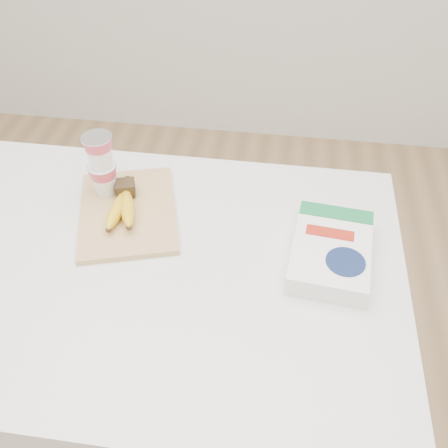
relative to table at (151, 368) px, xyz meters
name	(u,v)px	position (x,y,z in m)	size (l,w,h in m)	color
room	(101,101)	(0.00, 0.00, 0.88)	(4.00, 4.00, 4.00)	tan
table	(151,368)	(0.00, 0.00, 0.00)	(1.25, 0.83, 0.94)	white
cutting_board	(128,212)	(-0.05, 0.15, 0.48)	(0.24, 0.32, 0.02)	tan
bananas	(123,205)	(-0.06, 0.15, 0.51)	(0.10, 0.18, 0.05)	#382816
yogurt_stack	(101,164)	(-0.12, 0.21, 0.58)	(0.08, 0.08, 0.17)	white
cereal_box	(331,251)	(0.45, 0.07, 0.50)	(0.20, 0.27, 0.06)	white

